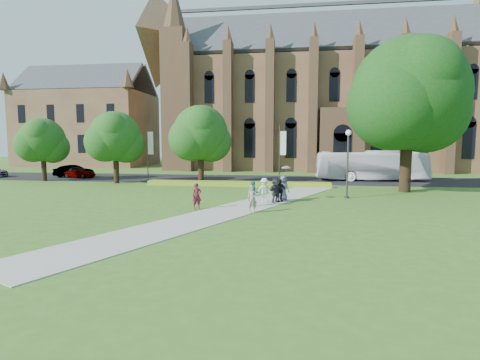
# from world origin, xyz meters

# --- Properties ---
(ground) EXTENTS (160.00, 160.00, 0.00)m
(ground) POSITION_xyz_m (0.00, 0.00, 0.00)
(ground) COLOR #3B661E
(ground) RESTS_ON ground
(road) EXTENTS (160.00, 10.00, 0.02)m
(road) POSITION_xyz_m (0.00, 20.00, 0.01)
(road) COLOR black
(road) RESTS_ON ground
(footpath) EXTENTS (15.58, 28.54, 0.04)m
(footpath) POSITION_xyz_m (0.00, 1.00, 0.02)
(footpath) COLOR #B2B2A8
(footpath) RESTS_ON ground
(flower_hedge) EXTENTS (18.00, 1.40, 0.45)m
(flower_hedge) POSITION_xyz_m (-2.00, 13.20, 0.23)
(flower_hedge) COLOR gold
(flower_hedge) RESTS_ON ground
(cathedral) EXTENTS (52.60, 18.25, 28.00)m
(cathedral) POSITION_xyz_m (10.00, 39.73, 12.98)
(cathedral) COLOR brown
(cathedral) RESTS_ON ground
(building_west) EXTENTS (22.00, 14.00, 18.30)m
(building_west) POSITION_xyz_m (-34.00, 42.00, 9.21)
(building_west) COLOR brown
(building_west) RESTS_ON ground
(streetlamp) EXTENTS (0.44, 0.44, 5.24)m
(streetlamp) POSITION_xyz_m (7.50, 6.50, 3.30)
(streetlamp) COLOR #38383D
(streetlamp) RESTS_ON ground
(large_tree) EXTENTS (9.60, 9.60, 13.20)m
(large_tree) POSITION_xyz_m (13.00, 11.00, 8.37)
(large_tree) COLOR #332114
(large_tree) RESTS_ON ground
(street_tree_0) EXTENTS (5.20, 5.20, 7.50)m
(street_tree_0) POSITION_xyz_m (-15.00, 14.00, 4.87)
(street_tree_0) COLOR #332114
(street_tree_0) RESTS_ON ground
(street_tree_1) EXTENTS (5.60, 5.60, 8.05)m
(street_tree_1) POSITION_xyz_m (-6.00, 14.50, 5.22)
(street_tree_1) COLOR #332114
(street_tree_1) RESTS_ON ground
(street_tree_2) EXTENTS (4.80, 4.80, 6.95)m
(street_tree_2) POSITION_xyz_m (-24.00, 15.00, 4.53)
(street_tree_2) COLOR #332114
(street_tree_2) RESTS_ON ground
(banner_pole_0) EXTENTS (0.70, 0.10, 6.00)m
(banner_pole_0) POSITION_xyz_m (2.11, 15.20, 3.39)
(banner_pole_0) COLOR #38383D
(banner_pole_0) RESTS_ON ground
(banner_pole_1) EXTENTS (0.70, 0.10, 6.00)m
(banner_pole_1) POSITION_xyz_m (-11.89, 15.20, 3.39)
(banner_pole_1) COLOR #38383D
(banner_pole_1) RESTS_ON ground
(tour_coach) EXTENTS (12.04, 2.97, 3.34)m
(tour_coach) POSITION_xyz_m (11.96, 20.26, 1.69)
(tour_coach) COLOR white
(tour_coach) RESTS_ON road
(car_0) EXTENTS (4.31, 2.38, 1.39)m
(car_0) POSITION_xyz_m (-22.25, 18.86, 0.71)
(car_0) COLOR gray
(car_0) RESTS_ON road
(car_1) EXTENTS (4.66, 2.18, 1.48)m
(car_1) POSITION_xyz_m (-23.12, 19.26, 0.76)
(car_1) COLOR gray
(car_1) RESTS_ON road
(pedestrian_0) EXTENTS (0.72, 0.63, 1.65)m
(pedestrian_0) POSITION_xyz_m (-2.73, 0.24, 0.86)
(pedestrian_0) COLOR maroon
(pedestrian_0) RESTS_ON footpath
(pedestrian_1) EXTENTS (1.00, 0.90, 1.68)m
(pedestrian_1) POSITION_xyz_m (0.78, 1.66, 0.88)
(pedestrian_1) COLOR #196E80
(pedestrian_1) RESTS_ON footpath
(pedestrian_2) EXTENTS (1.27, 1.00, 1.73)m
(pedestrian_2) POSITION_xyz_m (1.37, 3.44, 0.90)
(pedestrian_2) COLOR silver
(pedestrian_2) RESTS_ON footpath
(pedestrian_3) EXTENTS (1.04, 0.82, 1.64)m
(pedestrian_3) POSITION_xyz_m (2.45, 3.86, 0.86)
(pedestrian_3) COLOR black
(pedestrian_3) RESTS_ON footpath
(pedestrian_4) EXTENTS (1.06, 1.00, 1.82)m
(pedestrian_4) POSITION_xyz_m (2.69, 4.48, 0.95)
(pedestrian_4) COLOR slate
(pedestrian_4) RESTS_ON footpath
(pedestrian_5) EXTENTS (1.37, 1.66, 1.78)m
(pedestrian_5) POSITION_xyz_m (2.17, 3.39, 0.93)
(pedestrian_5) COLOR #292830
(pedestrian_5) RESTS_ON footpath
(pedestrian_6) EXTENTS (0.67, 0.50, 1.66)m
(pedestrian_6) POSITION_xyz_m (0.92, -0.46, 0.87)
(pedestrian_6) COLOR gray
(pedestrian_6) RESTS_ON footpath
(parasol) EXTENTS (0.84, 0.84, 0.63)m
(parasol) POSITION_xyz_m (2.87, 4.58, 2.17)
(parasol) COLOR #C28991
(parasol) RESTS_ON pedestrian_4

